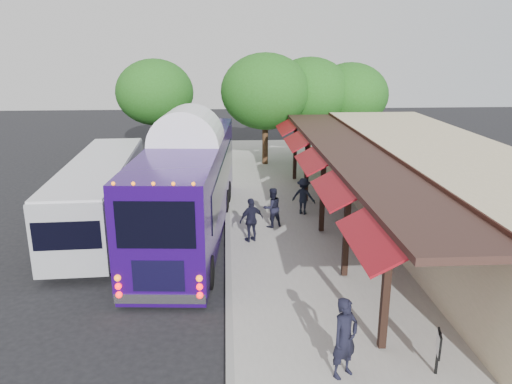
# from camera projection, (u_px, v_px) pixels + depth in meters

# --- Properties ---
(ground) EXTENTS (90.00, 90.00, 0.00)m
(ground) POSITION_uv_depth(u_px,v_px,m) (227.00, 284.00, 15.95)
(ground) COLOR black
(ground) RESTS_ON ground
(sidewalk) EXTENTS (10.00, 40.00, 0.15)m
(sidewalk) POSITION_uv_depth(u_px,v_px,m) (351.00, 233.00, 20.04)
(sidewalk) COLOR #9E9B93
(sidewalk) RESTS_ON ground
(curb) EXTENTS (0.20, 40.00, 0.16)m
(curb) POSITION_uv_depth(u_px,v_px,m) (228.00, 236.00, 19.76)
(curb) COLOR gray
(curb) RESTS_ON ground
(station_shelter) EXTENTS (8.15, 20.00, 3.60)m
(station_shelter) POSITION_uv_depth(u_px,v_px,m) (438.00, 190.00, 19.73)
(station_shelter) COLOR tan
(station_shelter) RESTS_ON ground
(coach_bus) EXTENTS (3.58, 12.77, 4.04)m
(coach_bus) POSITION_uv_depth(u_px,v_px,m) (189.00, 182.00, 19.65)
(coach_bus) COLOR #270861
(coach_bus) RESTS_ON ground
(city_bus) EXTENTS (2.77, 10.68, 2.84)m
(city_bus) POSITION_uv_depth(u_px,v_px,m) (100.00, 192.00, 20.33)
(city_bus) COLOR #96989F
(city_bus) RESTS_ON ground
(ped_a) EXTENTS (0.83, 0.76, 1.91)m
(ped_a) POSITION_uv_depth(u_px,v_px,m) (345.00, 338.00, 11.08)
(ped_a) COLOR black
(ped_a) RESTS_ON sidewalk
(ped_b) EXTENTS (0.99, 0.90, 1.65)m
(ped_b) POSITION_uv_depth(u_px,v_px,m) (272.00, 208.00, 20.33)
(ped_b) COLOR black
(ped_b) RESTS_ON sidewalk
(ped_c) EXTENTS (1.08, 0.81, 1.70)m
(ped_c) POSITION_uv_depth(u_px,v_px,m) (251.00, 220.00, 18.82)
(ped_c) COLOR black
(ped_c) RESTS_ON sidewalk
(ped_d) EXTENTS (1.21, 1.00, 1.62)m
(ped_d) POSITION_uv_depth(u_px,v_px,m) (304.00, 196.00, 21.91)
(ped_d) COLOR black
(ped_d) RESTS_ON sidewalk
(sign_board) EXTENTS (0.17, 0.48, 1.06)m
(sign_board) POSITION_uv_depth(u_px,v_px,m) (439.00, 346.00, 11.19)
(sign_board) COLOR black
(sign_board) RESTS_ON sidewalk
(tree_left) EXTENTS (5.41, 5.41, 6.93)m
(tree_left) POSITION_uv_depth(u_px,v_px,m) (265.00, 92.00, 30.15)
(tree_left) COLOR #382314
(tree_left) RESTS_ON ground
(tree_mid) EXTENTS (5.18, 5.18, 6.64)m
(tree_mid) POSITION_uv_depth(u_px,v_px,m) (310.00, 92.00, 31.73)
(tree_mid) COLOR #382314
(tree_mid) RESTS_ON ground
(tree_right) EXTENTS (4.91, 4.91, 6.28)m
(tree_right) POSITION_uv_depth(u_px,v_px,m) (350.00, 95.00, 32.42)
(tree_right) COLOR #382314
(tree_right) RESTS_ON ground
(tree_far) EXTENTS (5.08, 5.08, 6.50)m
(tree_far) POSITION_uv_depth(u_px,v_px,m) (155.00, 92.00, 32.76)
(tree_far) COLOR #382314
(tree_far) RESTS_ON ground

